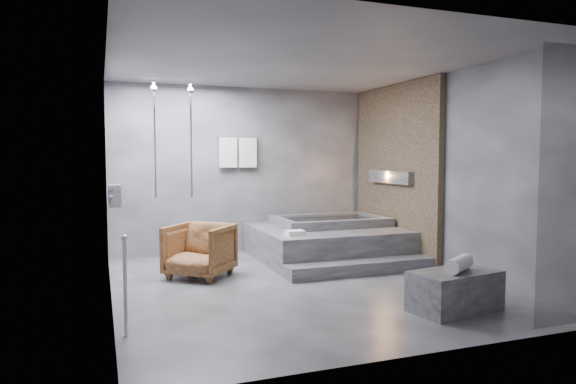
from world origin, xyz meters
name	(u,v)px	position (x,y,z in m)	size (l,w,h in m)	color
room	(320,149)	(0.40, 0.24, 1.73)	(5.00, 5.04, 2.82)	#323235
tub_deck	(326,243)	(1.05, 1.45, 0.25)	(2.20, 2.00, 0.50)	#38383A
tub_step	(361,267)	(1.05, 0.27, 0.09)	(2.20, 0.36, 0.18)	#38383A
concrete_bench	(455,291)	(1.16, -1.59, 0.21)	(0.95, 0.52, 0.43)	#323235
driftwood_chair	(200,250)	(-1.10, 0.87, 0.36)	(0.78, 0.80, 0.73)	#432410
rolled_towel	(459,264)	(1.18, -1.63, 0.51)	(0.16, 0.16, 0.45)	white
deck_towel	(295,233)	(0.28, 0.86, 0.53)	(0.26, 0.19, 0.07)	white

